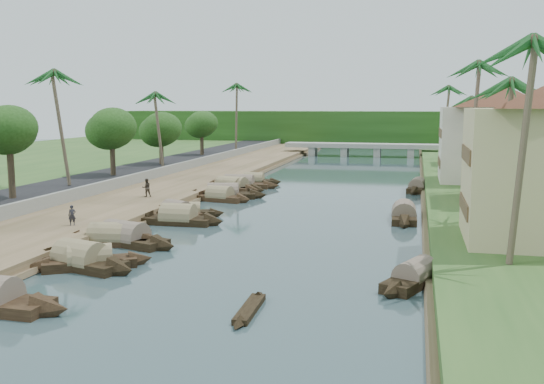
# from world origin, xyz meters

# --- Properties ---
(ground) EXTENTS (220.00, 220.00, 0.00)m
(ground) POSITION_xyz_m (0.00, 0.00, 0.00)
(ground) COLOR #32484C
(ground) RESTS_ON ground
(left_bank) EXTENTS (10.00, 180.00, 0.80)m
(left_bank) POSITION_xyz_m (-16.00, 20.00, 0.40)
(left_bank) COLOR brown
(left_bank) RESTS_ON ground
(right_bank) EXTENTS (16.00, 180.00, 1.20)m
(right_bank) POSITION_xyz_m (19.00, 20.00, 0.60)
(right_bank) COLOR #2B4F1F
(right_bank) RESTS_ON ground
(road) EXTENTS (8.00, 180.00, 1.40)m
(road) POSITION_xyz_m (-24.50, 20.00, 0.70)
(road) COLOR black
(road) RESTS_ON ground
(retaining_wall) EXTENTS (0.40, 180.00, 1.10)m
(retaining_wall) POSITION_xyz_m (-20.20, 20.00, 1.35)
(retaining_wall) COLOR gray
(retaining_wall) RESTS_ON left_bank
(treeline) EXTENTS (120.00, 14.00, 8.00)m
(treeline) POSITION_xyz_m (0.00, 100.00, 4.00)
(treeline) COLOR #1A3A0F
(treeline) RESTS_ON ground
(bridge) EXTENTS (28.00, 4.00, 2.40)m
(bridge) POSITION_xyz_m (0.00, 72.00, 1.72)
(bridge) COLOR gray
(bridge) RESTS_ON ground
(building_mid) EXTENTS (14.11, 14.11, 9.70)m
(building_mid) POSITION_xyz_m (19.99, 14.00, 6.13)
(building_mid) COLOR #DAA69A
(building_mid) RESTS_ON right_bank
(building_far) EXTENTS (15.59, 15.59, 10.20)m
(building_far) POSITION_xyz_m (18.99, 28.00, 6.38)
(building_far) COLOR beige
(building_far) RESTS_ON right_bank
(building_distant) EXTENTS (12.62, 12.62, 9.20)m
(building_distant) POSITION_xyz_m (19.99, 48.00, 5.88)
(building_distant) COLOR tan
(building_distant) RESTS_ON right_bank
(sampan_1) EXTENTS (8.33, 3.96, 2.39)m
(sampan_1) POSITION_xyz_m (-8.82, -10.02, 0.42)
(sampan_1) COLOR black
(sampan_1) RESTS_ON ground
(sampan_2) EXTENTS (7.06, 5.00, 1.97)m
(sampan_2) POSITION_xyz_m (-8.25, -9.93, 0.41)
(sampan_2) COLOR black
(sampan_2) RESTS_ON ground
(sampan_3) EXTENTS (9.03, 4.39, 2.37)m
(sampan_3) POSITION_xyz_m (-9.11, -3.88, 0.42)
(sampan_3) COLOR black
(sampan_3) RESTS_ON ground
(sampan_4) EXTENTS (7.91, 2.57, 2.21)m
(sampan_4) POSITION_xyz_m (-10.03, -4.22, 0.42)
(sampan_4) COLOR black
(sampan_4) RESTS_ON ground
(sampan_5) EXTENTS (7.73, 2.27, 2.43)m
(sampan_5) POSITION_xyz_m (-8.30, 3.65, 0.42)
(sampan_5) COLOR black
(sampan_5) RESTS_ON ground
(sampan_6) EXTENTS (6.75, 4.78, 2.08)m
(sampan_6) POSITION_xyz_m (-9.53, 6.28, 0.41)
(sampan_6) COLOR black
(sampan_6) RESTS_ON ground
(sampan_7) EXTENTS (6.46, 3.45, 1.77)m
(sampan_7) POSITION_xyz_m (-8.66, 6.49, 0.40)
(sampan_7) COLOR black
(sampan_7) RESTS_ON ground
(sampan_8) EXTENTS (7.12, 2.95, 2.16)m
(sampan_8) POSITION_xyz_m (-8.77, 15.54, 0.41)
(sampan_8) COLOR black
(sampan_8) RESTS_ON ground
(sampan_9) EXTENTS (9.34, 3.75, 2.30)m
(sampan_9) POSITION_xyz_m (-9.02, 17.38, 0.42)
(sampan_9) COLOR black
(sampan_9) RESTS_ON ground
(sampan_10) EXTENTS (8.28, 4.46, 2.25)m
(sampan_10) POSITION_xyz_m (-9.97, 22.55, 0.42)
(sampan_10) COLOR black
(sampan_10) RESTS_ON ground
(sampan_11) EXTENTS (8.31, 4.18, 2.33)m
(sampan_11) POSITION_xyz_m (-9.52, 22.75, 0.42)
(sampan_11) COLOR black
(sampan_11) RESTS_ON ground
(sampan_12) EXTENTS (9.69, 2.49, 2.27)m
(sampan_12) POSITION_xyz_m (-9.66, 25.21, 0.42)
(sampan_12) COLOR black
(sampan_12) RESTS_ON ground
(sampan_13) EXTENTS (7.02, 1.85, 1.95)m
(sampan_13) POSITION_xyz_m (-8.92, 28.93, 0.41)
(sampan_13) COLOR black
(sampan_13) RESTS_ON ground
(sampan_14) EXTENTS (4.29, 7.45, 1.87)m
(sampan_14) POSITION_xyz_m (10.14, -8.83, 0.41)
(sampan_14) COLOR black
(sampan_14) RESTS_ON ground
(sampan_15) EXTENTS (2.17, 8.63, 2.29)m
(sampan_15) POSITION_xyz_m (9.16, 9.63, 0.42)
(sampan_15) COLOR black
(sampan_15) RESTS_ON ground
(sampan_16) EXTENTS (2.46, 8.30, 2.02)m
(sampan_16) POSITION_xyz_m (10.22, 27.49, 0.41)
(sampan_16) COLOR black
(sampan_16) RESTS_ON ground
(canoe_0) EXTENTS (0.85, 5.25, 0.69)m
(canoe_0) POSITION_xyz_m (2.78, -15.02, 0.10)
(canoe_0) COLOR black
(canoe_0) RESTS_ON ground
(canoe_1) EXTENTS (5.00, 2.50, 0.81)m
(canoe_1) POSITION_xyz_m (-9.80, -4.17, 0.10)
(canoe_1) COLOR black
(canoe_1) RESTS_ON ground
(canoe_2) EXTENTS (5.16, 3.72, 0.82)m
(canoe_2) POSITION_xyz_m (-10.42, 21.55, 0.10)
(canoe_2) COLOR black
(canoe_2) RESTS_ON ground
(palm_0) EXTENTS (3.20, 3.20, 12.92)m
(palm_0) POSITION_xyz_m (15.00, -8.11, 12.27)
(palm_0) COLOR brown
(palm_0) RESTS_ON ground
(palm_1) EXTENTS (3.20, 3.20, 11.41)m
(palm_1) POSITION_xyz_m (16.00, 4.82, 10.82)
(palm_1) COLOR brown
(palm_1) RESTS_ON ground
(palm_2) EXTENTS (3.20, 3.20, 13.62)m
(palm_2) POSITION_xyz_m (15.00, 19.42, 12.94)
(palm_2) COLOR brown
(palm_2) RESTS_ON ground
(palm_3) EXTENTS (3.20, 3.20, 10.62)m
(palm_3) POSITION_xyz_m (16.00, 39.50, 10.06)
(palm_3) COLOR brown
(palm_3) RESTS_ON ground
(palm_5) EXTENTS (3.20, 3.20, 12.76)m
(palm_5) POSITION_xyz_m (-24.00, 13.00, 12.35)
(palm_5) COLOR brown
(palm_5) RESTS_ON ground
(palm_6) EXTENTS (3.20, 3.20, 10.98)m
(palm_6) POSITION_xyz_m (-22.00, 31.69, 10.62)
(palm_6) COLOR brown
(palm_6) RESTS_ON ground
(palm_7) EXTENTS (3.20, 3.20, 12.50)m
(palm_7) POSITION_xyz_m (14.00, 56.65, 11.87)
(palm_7) COLOR brown
(palm_7) RESTS_ON ground
(palm_8) EXTENTS (3.20, 3.20, 13.01)m
(palm_8) POSITION_xyz_m (-20.50, 60.01, 12.56)
(palm_8) COLOR brown
(palm_8) RESTS_ON ground
(tree_2) EXTENTS (4.65, 4.65, 7.78)m
(tree_2) POSITION_xyz_m (-24.00, 4.54, 7.15)
(tree_2) COLOR #4C3C2B
(tree_2) RESTS_ON ground
(tree_3) EXTENTS (5.34, 5.34, 7.50)m
(tree_3) POSITION_xyz_m (-24.00, 22.55, 6.63)
(tree_3) COLOR #4C3C2B
(tree_3) RESTS_ON ground
(tree_4) EXTENTS (5.28, 5.28, 6.83)m
(tree_4) POSITION_xyz_m (-24.00, 36.25, 6.00)
(tree_4) COLOR #4C3C2B
(tree_4) RESTS_ON ground
(tree_5) EXTENTS (4.81, 4.81, 6.88)m
(tree_5) POSITION_xyz_m (-24.00, 52.38, 6.22)
(tree_5) COLOR #4C3C2B
(tree_5) RESTS_ON ground
(person_near) EXTENTS (0.63, 0.53, 1.47)m
(person_near) POSITION_xyz_m (-13.97, -2.41, 1.54)
(person_near) COLOR #25242B
(person_near) RESTS_ON left_bank
(person_far) EXTENTS (1.07, 1.04, 1.73)m
(person_far) POSITION_xyz_m (-14.72, 11.60, 1.67)
(person_far) COLOR #322B23
(person_far) RESTS_ON left_bank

